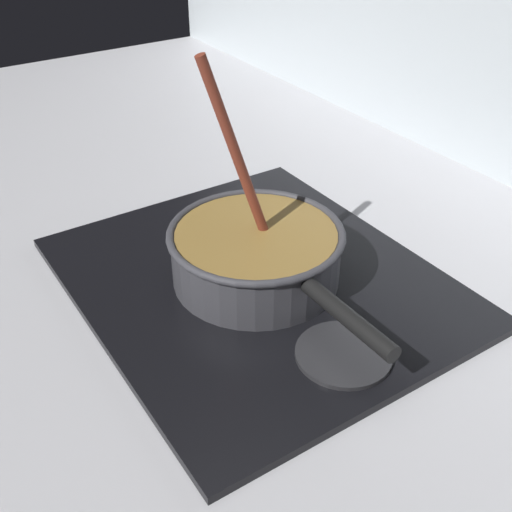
{
  "coord_description": "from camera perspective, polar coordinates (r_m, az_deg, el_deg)",
  "views": [
    {
      "loc": [
        0.67,
        -0.19,
        0.55
      ],
      "look_at": [
        0.05,
        0.22,
        0.05
      ],
      "focal_mm": 44.15,
      "sensor_mm": 36.0,
      "label": 1
    }
  ],
  "objects": [
    {
      "name": "ground",
      "position": [
        0.9,
        -13.46,
        -6.37
      ],
      "size": [
        2.4,
        1.6,
        0.04
      ],
      "primitive_type": "cube",
      "color": "#B7B7BC"
    },
    {
      "name": "hob_plate",
      "position": [
        0.92,
        0.0,
        -2.28
      ],
      "size": [
        0.56,
        0.48,
        0.01
      ],
      "primitive_type": "cube",
      "color": "black",
      "rests_on": "ground"
    },
    {
      "name": "burner_ring",
      "position": [
        0.91,
        0.0,
        -1.78
      ],
      "size": [
        0.16,
        0.16,
        0.01
      ],
      "primitive_type": "torus",
      "color": "#592D0C",
      "rests_on": "hob_plate"
    },
    {
      "name": "spare_burner",
      "position": [
        0.79,
        7.92,
        -8.78
      ],
      "size": [
        0.12,
        0.12,
        0.01
      ],
      "primitive_type": "cylinder",
      "color": "#262628",
      "rests_on": "hob_plate"
    },
    {
      "name": "cooking_pan",
      "position": [
        0.89,
        0.05,
        0.27
      ],
      "size": [
        0.4,
        0.25,
        0.33
      ],
      "color": "#38383D",
      "rests_on": "hob_plate"
    }
  ]
}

